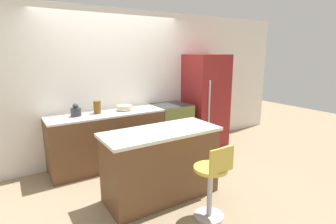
{
  "coord_description": "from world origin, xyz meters",
  "views": [
    {
      "loc": [
        -1.65,
        -3.72,
        1.88
      ],
      "look_at": [
        0.5,
        -0.33,
        0.96
      ],
      "focal_mm": 28.0,
      "sensor_mm": 36.0,
      "label": 1
    }
  ],
  "objects_px": {
    "oven_range": "(171,128)",
    "kettle": "(76,111)",
    "refrigerator": "(206,101)",
    "stool_chair": "(212,182)",
    "mixing_bowl": "(124,108)"
  },
  "relations": [
    {
      "from": "kettle",
      "to": "refrigerator",
      "type": "bearing_deg",
      "value": -1.03
    },
    {
      "from": "oven_range",
      "to": "stool_chair",
      "type": "height_order",
      "value": "oven_range"
    },
    {
      "from": "stool_chair",
      "to": "kettle",
      "type": "xyz_separation_m",
      "value": [
        -0.96,
        2.04,
        0.55
      ]
    },
    {
      "from": "mixing_bowl",
      "to": "stool_chair",
      "type": "bearing_deg",
      "value": -85.37
    },
    {
      "from": "refrigerator",
      "to": "oven_range",
      "type": "bearing_deg",
      "value": 177.57
    },
    {
      "from": "refrigerator",
      "to": "kettle",
      "type": "distance_m",
      "value": 2.55
    },
    {
      "from": "refrigerator",
      "to": "mixing_bowl",
      "type": "height_order",
      "value": "refrigerator"
    },
    {
      "from": "refrigerator",
      "to": "mixing_bowl",
      "type": "bearing_deg",
      "value": 178.51
    },
    {
      "from": "oven_range",
      "to": "refrigerator",
      "type": "height_order",
      "value": "refrigerator"
    },
    {
      "from": "kettle",
      "to": "mixing_bowl",
      "type": "distance_m",
      "value": 0.79
    },
    {
      "from": "oven_range",
      "to": "kettle",
      "type": "relative_size",
      "value": 4.7
    },
    {
      "from": "oven_range",
      "to": "mixing_bowl",
      "type": "distance_m",
      "value": 1.07
    },
    {
      "from": "oven_range",
      "to": "kettle",
      "type": "xyz_separation_m",
      "value": [
        -1.74,
        0.01,
        0.54
      ]
    },
    {
      "from": "refrigerator",
      "to": "stool_chair",
      "type": "bearing_deg",
      "value": -128.44
    },
    {
      "from": "oven_range",
      "to": "mixing_bowl",
      "type": "xyz_separation_m",
      "value": [
        -0.95,
        0.01,
        0.5
      ]
    }
  ]
}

